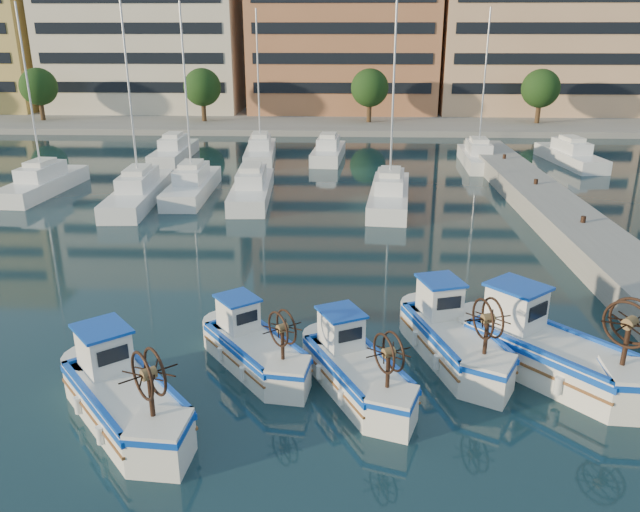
% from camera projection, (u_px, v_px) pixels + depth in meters
% --- Properties ---
extents(ground, '(300.00, 300.00, 0.00)m').
position_uv_depth(ground, '(286.00, 399.00, 17.65)').
color(ground, '#17313D').
rests_on(ground, ground).
extents(quay, '(3.00, 60.00, 1.20)m').
position_uv_depth(quay, '(635.00, 281.00, 24.45)').
color(quay, gray).
rests_on(quay, ground).
extents(waterfront, '(180.00, 40.00, 25.60)m').
position_uv_depth(waterfront, '(412.00, 20.00, 74.67)').
color(waterfront, gray).
rests_on(waterfront, ground).
extents(yacht_marina, '(40.02, 23.56, 11.50)m').
position_uv_depth(yacht_marina, '(287.00, 171.00, 44.02)').
color(yacht_marina, white).
rests_on(yacht_marina, ground).
extents(fishing_boat_a, '(4.36, 4.64, 2.93)m').
position_uv_depth(fishing_boat_a, '(123.00, 393.00, 16.47)').
color(fishing_boat_a, white).
rests_on(fishing_boat_a, ground).
extents(fishing_boat_b, '(3.66, 4.07, 2.53)m').
position_uv_depth(fishing_boat_b, '(254.00, 346.00, 19.19)').
color(fishing_boat_b, white).
rests_on(fishing_boat_b, ground).
extents(fishing_boat_c, '(3.32, 4.35, 2.63)m').
position_uv_depth(fishing_boat_c, '(356.00, 367.00, 17.93)').
color(fishing_boat_c, white).
rests_on(fishing_boat_c, ground).
extents(fishing_boat_d, '(3.08, 4.73, 2.86)m').
position_uv_depth(fishing_boat_d, '(453.00, 335.00, 19.67)').
color(fishing_boat_d, white).
rests_on(fishing_boat_d, ground).
extents(fishing_boat_e, '(4.84, 5.09, 3.23)m').
position_uv_depth(fishing_boat_e, '(547.00, 348.00, 18.64)').
color(fishing_boat_e, white).
rests_on(fishing_boat_e, ground).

